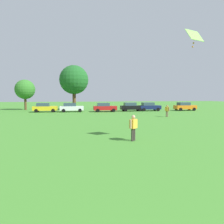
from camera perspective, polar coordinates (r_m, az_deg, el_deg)
The scene contains 12 objects.
ground_plane at distance 29.61m, azimuth -9.97°, elevation -1.31°, with size 160.00×160.00×0.00m, color #42842D.
adult_bystander at distance 13.51m, azimuth 5.97°, elevation -3.79°, with size 0.62×0.61×1.71m.
bystander_midfield at distance 30.06m, azimuth 15.12°, elevation 0.60°, with size 0.47×0.77×1.69m.
kite at distance 14.28m, azimuth 21.99°, elevation 19.00°, with size 1.29×0.91×1.11m.
parked_car_yellow_0 at distance 39.57m, azimuth -18.24°, elevation 1.21°, with size 4.30×2.02×1.68m.
parked_car_white_1 at distance 38.74m, azimuth -11.28°, elevation 1.29°, with size 4.30×2.02×1.68m.
parked_car_red_2 at distance 38.38m, azimuth -2.09°, elevation 1.34°, with size 4.30×2.02×1.68m.
parked_car_black_3 at distance 40.26m, azimuth 5.39°, elevation 1.47°, with size 4.30×2.02×1.68m.
parked_car_navy_4 at distance 41.34m, azimuth 10.30°, elevation 1.49°, with size 4.30×2.02×1.68m.
parked_car_orange_5 at distance 44.15m, azimuth 19.62°, elevation 1.49°, with size 4.30×2.02×1.68m.
tree_center at distance 47.32m, azimuth -23.10°, elevation 5.80°, with size 4.13×4.13×6.43m.
tree_far_right at distance 43.68m, azimuth -10.57°, elevation 8.79°, with size 5.99×5.99×9.33m.
Camera 1 is at (-0.14, 0.53, 2.95)m, focal length 32.78 mm.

